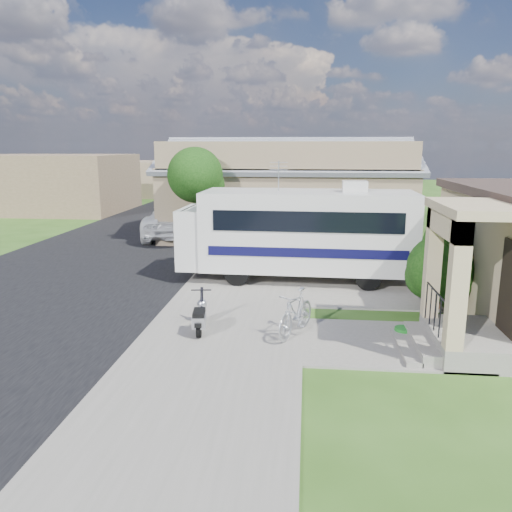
# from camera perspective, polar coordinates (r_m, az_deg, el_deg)

# --- Properties ---
(ground) EXTENTS (120.00, 120.00, 0.00)m
(ground) POSITION_cam_1_polar(r_m,az_deg,el_deg) (13.22, 1.07, -7.90)
(ground) COLOR #274813
(street_slab) EXTENTS (9.00, 80.00, 0.02)m
(street_slab) POSITION_cam_1_polar(r_m,az_deg,el_deg) (24.36, -14.76, 1.19)
(street_slab) COLOR black
(street_slab) RESTS_ON ground
(sidewalk_slab) EXTENTS (4.00, 80.00, 0.06)m
(sidewalk_slab) POSITION_cam_1_polar(r_m,az_deg,el_deg) (22.90, 0.66, 0.95)
(sidewalk_slab) COLOR slate
(sidewalk_slab) RESTS_ON ground
(driveway_slab) EXTENTS (7.00, 6.00, 0.05)m
(driveway_slab) POSITION_cam_1_polar(r_m,az_deg,el_deg) (17.47, 7.22, -2.82)
(driveway_slab) COLOR slate
(driveway_slab) RESTS_ON ground
(walk_slab) EXTENTS (4.00, 3.00, 0.05)m
(walk_slab) POSITION_cam_1_polar(r_m,az_deg,el_deg) (12.40, 14.82, -9.63)
(walk_slab) COLOR slate
(walk_slab) RESTS_ON ground
(warehouse) EXTENTS (12.50, 8.40, 5.04)m
(warehouse) POSITION_cam_1_polar(r_m,az_deg,el_deg) (26.47, 3.63, 6.78)
(warehouse) COLOR #7E674F
(warehouse) RESTS_ON ground
(distant_bldg_far) EXTENTS (10.00, 8.00, 4.00)m
(distant_bldg_far) POSITION_cam_1_polar(r_m,az_deg,el_deg) (38.88, -22.00, 7.73)
(distant_bldg_far) COLOR brown
(distant_bldg_far) RESTS_ON ground
(distant_bldg_near) EXTENTS (8.00, 7.00, 3.20)m
(distant_bldg_near) POSITION_cam_1_polar(r_m,az_deg,el_deg) (49.13, -13.36, 8.63)
(distant_bldg_near) COLOR #7E674F
(distant_bldg_near) RESTS_ON ground
(street_tree_a) EXTENTS (2.44, 2.40, 4.58)m
(street_tree_a) POSITION_cam_1_polar(r_m,az_deg,el_deg) (21.96, -6.66, 8.85)
(street_tree_a) COLOR black
(street_tree_a) RESTS_ON ground
(street_tree_b) EXTENTS (2.44, 2.40, 4.73)m
(street_tree_b) POSITION_cam_1_polar(r_m,az_deg,el_deg) (31.78, -2.75, 10.27)
(street_tree_b) COLOR black
(street_tree_b) RESTS_ON ground
(street_tree_c) EXTENTS (2.44, 2.40, 4.42)m
(street_tree_c) POSITION_cam_1_polar(r_m,az_deg,el_deg) (40.70, -0.84, 10.36)
(street_tree_c) COLOR black
(street_tree_c) RESTS_ON ground
(motorhome) EXTENTS (8.00, 2.75, 4.07)m
(motorhome) POSITION_cam_1_polar(r_m,az_deg,el_deg) (17.22, 4.91, 2.88)
(motorhome) COLOR #B9B9B4
(motorhome) RESTS_ON ground
(shrub) EXTENTS (2.09, 2.00, 2.57)m
(shrub) POSITION_cam_1_polar(r_m,az_deg,el_deg) (15.02, 20.61, -0.98)
(shrub) COLOR black
(shrub) RESTS_ON ground
(scooter) EXTENTS (0.55, 1.47, 0.97)m
(scooter) POSITION_cam_1_polar(r_m,az_deg,el_deg) (12.58, -6.40, -6.93)
(scooter) COLOR black
(scooter) RESTS_ON ground
(bicycle) EXTENTS (1.23, 1.91, 1.12)m
(bicycle) POSITION_cam_1_polar(r_m,az_deg,el_deg) (12.31, 4.57, -6.74)
(bicycle) COLOR #A8A9AF
(bicycle) RESTS_ON ground
(pickup_truck) EXTENTS (3.85, 6.63, 1.74)m
(pickup_truck) POSITION_cam_1_polar(r_m,az_deg,el_deg) (26.22, -9.11, 4.13)
(pickup_truck) COLOR white
(pickup_truck) RESTS_ON ground
(van) EXTENTS (3.54, 6.38, 1.75)m
(van) POSITION_cam_1_polar(r_m,az_deg,el_deg) (33.22, -7.05, 5.93)
(van) COLOR white
(van) RESTS_ON ground
(garden_hose) EXTENTS (0.44, 0.44, 0.20)m
(garden_hose) POSITION_cam_1_polar(r_m,az_deg,el_deg) (12.94, 16.50, -8.42)
(garden_hose) COLOR #15691B
(garden_hose) RESTS_ON ground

